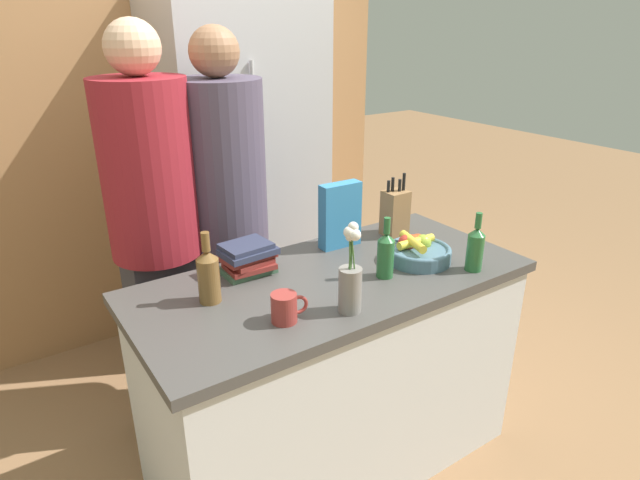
% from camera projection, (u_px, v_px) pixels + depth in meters
% --- Properties ---
extents(ground_plane, '(14.00, 14.00, 0.00)m').
position_uv_depth(ground_plane, '(331.00, 455.00, 2.37)').
color(ground_plane, '#936B47').
extents(kitchen_island, '(1.52, 0.70, 0.88)m').
position_uv_depth(kitchen_island, '(332.00, 373.00, 2.20)').
color(kitchen_island, silver).
rests_on(kitchen_island, ground_plane).
extents(back_wall_wood, '(2.72, 0.12, 2.60)m').
position_uv_depth(back_wall_wood, '(174.00, 111.00, 3.08)').
color(back_wall_wood, '#AD7A4C').
rests_on(back_wall_wood, ground_plane).
extents(refrigerator, '(0.85, 0.63, 1.95)m').
position_uv_depth(refrigerator, '(241.00, 173.00, 3.05)').
color(refrigerator, '#B7B7BC').
rests_on(refrigerator, ground_plane).
extents(fruit_bowl, '(0.26, 0.26, 0.10)m').
position_uv_depth(fruit_bowl, '(418.00, 250.00, 2.15)').
color(fruit_bowl, slate).
rests_on(fruit_bowl, kitchen_island).
extents(knife_block, '(0.11, 0.09, 0.28)m').
position_uv_depth(knife_block, '(395.00, 212.00, 2.39)').
color(knife_block, olive).
rests_on(knife_block, kitchen_island).
extents(flower_vase, '(0.08, 0.08, 0.32)m').
position_uv_depth(flower_vase, '(350.00, 281.00, 1.75)').
color(flower_vase, gray).
rests_on(flower_vase, kitchen_island).
extents(cereal_box, '(0.18, 0.06, 0.28)m').
position_uv_depth(cereal_box, '(340.00, 215.00, 2.25)').
color(cereal_box, teal).
rests_on(cereal_box, kitchen_island).
extents(coffee_mug, '(0.12, 0.08, 0.10)m').
position_uv_depth(coffee_mug, '(285.00, 308.00, 1.71)').
color(coffee_mug, '#99332D').
rests_on(coffee_mug, kitchen_island).
extents(book_stack, '(0.21, 0.16, 0.12)m').
position_uv_depth(book_stack, '(248.00, 259.00, 2.03)').
color(book_stack, '#3D6047').
rests_on(book_stack, kitchen_island).
extents(bottle_oil, '(0.06, 0.06, 0.24)m').
position_uv_depth(bottle_oil, '(386.00, 254.00, 1.99)').
color(bottle_oil, '#286633').
rests_on(bottle_oil, kitchen_island).
extents(bottle_vinegar, '(0.08, 0.08, 0.26)m').
position_uv_depth(bottle_vinegar, '(208.00, 275.00, 1.81)').
color(bottle_vinegar, brown).
rests_on(bottle_vinegar, kitchen_island).
extents(bottle_wine, '(0.06, 0.06, 0.23)m').
position_uv_depth(bottle_wine, '(475.00, 248.00, 2.05)').
color(bottle_wine, '#286633').
rests_on(bottle_wine, kitchen_island).
extents(person_at_sink, '(0.37, 0.37, 1.80)m').
position_uv_depth(person_at_sink, '(154.00, 221.00, 2.22)').
color(person_at_sink, '#383842').
rests_on(person_at_sink, ground_plane).
extents(person_in_blue, '(0.38, 0.38, 1.77)m').
position_uv_depth(person_in_blue, '(226.00, 211.00, 2.40)').
color(person_in_blue, '#383842').
rests_on(person_in_blue, ground_plane).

